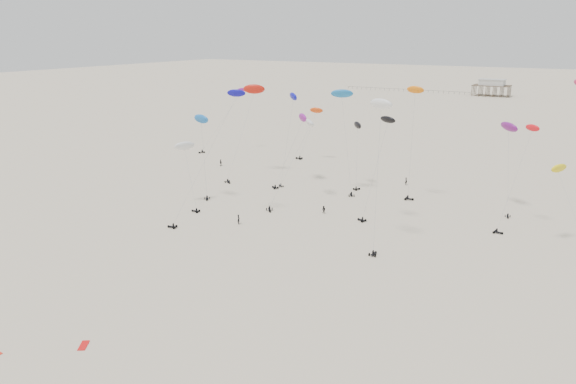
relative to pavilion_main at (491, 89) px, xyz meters
The scene contains 25 objects.
ground_plane 150.39m from the pavilion_main, 86.19° to the right, with size 900.00×900.00×0.00m, color #C2B399.
pavilion_main is the anchor object (origin of this frame).
pier_fence 52.11m from the pavilion_main, behind, with size 80.20×0.20×1.50m.
rig_0 254.68m from the pavilion_main, 93.71° to the right, with size 5.46×4.08×19.11m.
rig_1 254.18m from the pavilion_main, 76.99° to the right, with size 9.62×11.57×16.31m.
rig_2 250.68m from the pavilion_main, 84.64° to the right, with size 6.20×6.19×21.08m.
rig_3 213.16m from the pavilion_main, 101.97° to the right, with size 9.27×16.01×22.92m.
rig_4 232.22m from the pavilion_main, 79.11° to the right, with size 6.19×11.75×19.12m.
rig_5 227.13m from the pavilion_main, 87.63° to the right, with size 5.42×8.44×15.66m.
rig_6 244.92m from the pavilion_main, 89.25° to the right, with size 5.32×17.98×21.19m.
rig_7 232.61m from the pavilion_main, 84.01° to the right, with size 4.21×4.69×25.33m.
rig_8 233.92m from the pavilion_main, 87.94° to the right, with size 8.55×6.92×24.16m.
rig_9 206.34m from the pavilion_main, 93.94° to the right, with size 7.03×5.09×15.47m.
rig_10 230.62m from the pavilion_main, 91.26° to the right, with size 5.05×14.24×18.32m.
rig_11 245.47m from the pavilion_main, 78.73° to the right, with size 5.57×11.08×20.24m.
rig_12 263.77m from the pavilion_main, 91.15° to the right, with size 8.44×17.16×28.27m.
rig_13 259.77m from the pavilion_main, 93.75° to the right, with size 9.77×8.64×14.56m.
rig_14 229.86m from the pavilion_main, 95.03° to the right, with size 6.05×17.01×24.95m.
rig_16 262.75m from the pavilion_main, 83.98° to the right, with size 6.15×10.98×25.79m.
rig_17 232.72m from the pavilion_main, 91.46° to the right, with size 4.49×9.21×22.51m.
spectator_0 265.50m from the pavilion_main, 89.83° to the right, with size 0.83×0.57×2.29m, color black.
spectator_1 251.47m from the pavilion_main, 87.17° to the right, with size 0.92×0.54×1.89m, color black.
spectator_2 228.91m from the pavilion_main, 98.02° to the right, with size 1.33×0.72×2.25m, color black.
spectator_3 221.66m from the pavilion_main, 84.78° to the right, with size 0.82×0.56×2.25m, color black.
grounded_kite_a 311.88m from the pavilion_main, 88.20° to the right, with size 2.20×0.90×0.08m, color red.
Camera 1 is at (50.85, -1.66, 36.40)m, focal length 35.00 mm.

